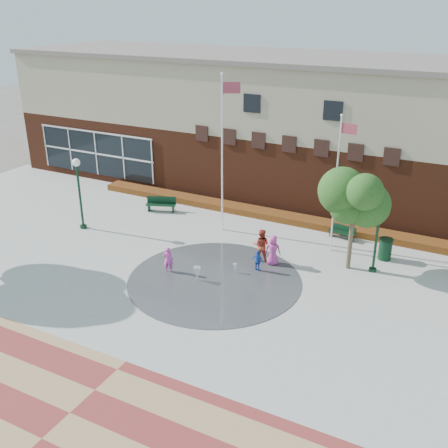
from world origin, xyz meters
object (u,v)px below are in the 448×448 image
at_px(flagpole_right, 337,178).
at_px(child_splash, 168,260).
at_px(flagpole_left, 223,147).
at_px(bench_left, 161,207).
at_px(trash_can, 385,249).

relative_size(flagpole_right, child_splash, 5.50).
height_order(flagpole_left, flagpole_right, flagpole_left).
distance_m(flagpole_left, bench_left, 6.86).
bearing_deg(flagpole_left, flagpole_right, -22.08).
bearing_deg(trash_can, flagpole_left, -176.85).
xyz_separation_m(trash_can, child_splash, (-9.28, -6.35, 0.08)).
distance_m(bench_left, child_splash, 8.26).
bearing_deg(flagpole_left, child_splash, -114.46).
xyz_separation_m(flagpole_right, child_splash, (-6.50, -6.08, -3.46)).
xyz_separation_m(flagpole_left, child_splash, (-0.03, -5.84, -4.36)).
xyz_separation_m(flagpole_right, bench_left, (-11.38, 0.57, -3.83)).
bearing_deg(bench_left, flagpole_right, -23.80).
xyz_separation_m(flagpole_left, trash_can, (9.25, 0.51, -4.43)).
bearing_deg(trash_can, flagpole_right, -174.41).
xyz_separation_m(flagpole_left, flagpole_right, (6.47, 0.24, -0.89)).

